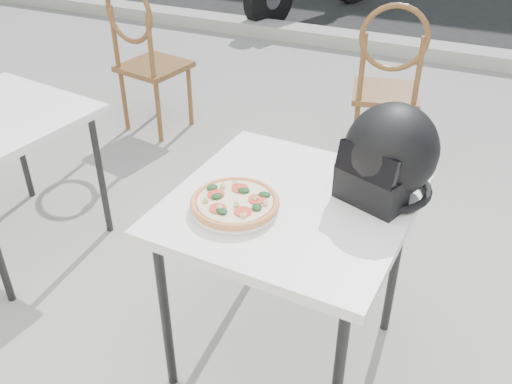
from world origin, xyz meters
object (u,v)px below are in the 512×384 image
at_px(helmet, 389,156).
at_px(cafe_chair_side, 144,51).
at_px(cafe_chair_main, 388,77).
at_px(plate, 235,207).
at_px(pizza, 235,202).
at_px(cafe_table_main, 289,218).

bearing_deg(helmet, cafe_chair_side, 165.27).
bearing_deg(cafe_chair_side, helmet, 155.97).
distance_m(helmet, cafe_chair_main, 1.49).
bearing_deg(cafe_chair_main, plate, 73.38).
height_order(pizza, cafe_chair_main, cafe_chair_main).
relative_size(cafe_table_main, cafe_chair_main, 0.81).
bearing_deg(plate, cafe_chair_main, 86.04).
height_order(plate, cafe_chair_side, cafe_chair_side).
xyz_separation_m(cafe_table_main, cafe_chair_main, (-0.02, 1.61, -0.10)).
xyz_separation_m(plate, helmet, (0.40, 0.29, 0.13)).
xyz_separation_m(cafe_chair_main, cafe_chair_side, (-1.47, -0.19, 0.01)).
bearing_deg(plate, cafe_table_main, 37.59).
xyz_separation_m(pizza, cafe_chair_main, (0.12, 1.72, -0.20)).
bearing_deg(cafe_chair_side, plate, 142.67).
bearing_deg(cafe_chair_main, cafe_table_main, 78.17).
xyz_separation_m(cafe_table_main, plate, (-0.14, -0.11, 0.07)).
bearing_deg(cafe_table_main, cafe_chair_main, 90.83).
bearing_deg(helmet, plate, -124.04).
bearing_deg(helmet, pizza, -124.06).
xyz_separation_m(pizza, cafe_chair_side, (-1.35, 1.53, -0.19)).
bearing_deg(cafe_chair_main, pizza, 73.38).
bearing_deg(cafe_table_main, pizza, -142.47).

